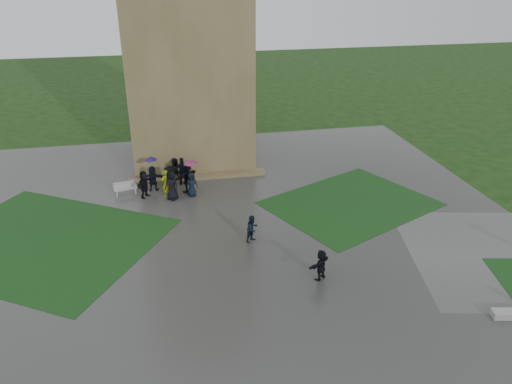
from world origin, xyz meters
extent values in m
plane|color=black|center=(0.00, 0.00, 0.00)|extent=(120.00, 120.00, 0.00)
cube|color=#343431|center=(0.00, 2.00, 0.01)|extent=(34.00, 34.00, 0.02)
cube|color=#133614|center=(-8.50, 4.00, 0.03)|extent=(14.10, 13.46, 0.01)
cube|color=#133614|center=(8.50, 5.00, 0.03)|extent=(11.12, 10.15, 0.01)
cube|color=brown|center=(0.00, 15.00, 9.00)|extent=(8.00, 8.00, 18.00)
cube|color=brown|center=(0.00, 10.60, 0.13)|extent=(9.00, 0.80, 0.22)
cube|color=#A2A29E|center=(-4.55, 8.93, 0.43)|extent=(1.45, 0.68, 0.06)
cube|color=#A2A29E|center=(-5.09, 8.82, 0.21)|extent=(0.15, 0.38, 0.39)
cube|color=#A2A29E|center=(-4.00, 9.04, 0.21)|extent=(0.15, 0.38, 0.39)
cube|color=#A2A29E|center=(-4.59, 9.13, 0.64)|extent=(1.37, 0.32, 0.37)
imported|color=black|center=(-0.75, 8.71, 0.98)|extent=(1.74, 1.68, 1.92)
imported|color=black|center=(-1.00, 9.83, 0.92)|extent=(1.14, 0.76, 1.81)
imported|color=black|center=(-1.43, 10.69, 0.77)|extent=(1.47, 0.91, 1.50)
imported|color=#44454A|center=(-2.00, 9.45, 0.74)|extent=(0.65, 0.81, 1.45)
imported|color=black|center=(-2.87, 9.26, 0.82)|extent=(1.53, 0.68, 1.60)
imported|color=black|center=(-3.39, 8.38, 0.87)|extent=(1.38, 1.60, 1.69)
imported|color=#B8CD0C|center=(-2.06, 8.19, 0.88)|extent=(0.72, 0.58, 1.72)
imported|color=black|center=(-1.78, 7.73, 0.96)|extent=(1.10, 1.07, 1.88)
imported|color=black|center=(-0.58, 7.96, 0.78)|extent=(0.88, 0.77, 1.52)
imported|color=#C95392|center=(-0.58, 7.96, 2.00)|extent=(0.81, 0.81, 0.71)
imported|color=#4A399D|center=(-2.87, 9.26, 1.94)|extent=(0.70, 0.70, 0.62)
imported|color=black|center=(-1.78, 7.73, 1.90)|extent=(0.69, 0.69, 0.60)
imported|color=black|center=(1.98, 1.94, 0.74)|extent=(0.80, 0.74, 1.44)
imported|color=black|center=(4.34, -1.94, 0.75)|extent=(1.38, 1.19, 1.46)
camera|label=1|loc=(-2.26, -19.78, 13.11)|focal=35.00mm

